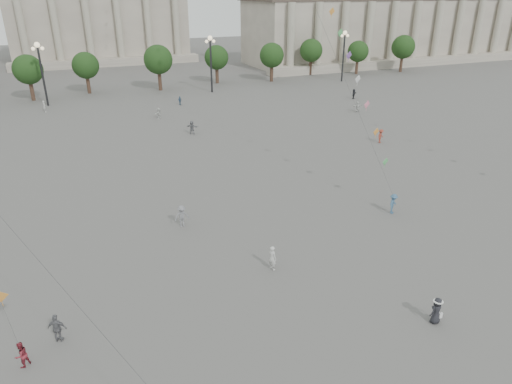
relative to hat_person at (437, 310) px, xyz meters
name	(u,v)px	position (x,y,z in m)	size (l,w,h in m)	color
ground	(336,344)	(-6.56, 0.70, -0.90)	(360.00, 360.00, 0.00)	#565351
hall_east	(389,29)	(68.44, 94.59, 7.52)	(84.00, 26.22, 17.20)	gray
hall_central	(96,7)	(-6.56, 129.92, 13.33)	(48.30, 34.30, 35.50)	gray
tree_row	(126,63)	(-6.56, 78.70, 4.49)	(137.12, 5.12, 8.00)	#38261C
lamp_post_mid_west	(40,62)	(-21.56, 70.70, 6.45)	(2.00, 0.90, 10.65)	#262628
lamp_post_mid_east	(211,54)	(8.44, 70.70, 6.45)	(2.00, 0.90, 10.65)	#262628
lamp_post_far_east	(344,47)	(38.44, 70.70, 6.45)	(2.00, 0.90, 10.65)	#262628
person_crowd_0	(180,100)	(-0.10, 62.42, -0.15)	(0.89, 0.37, 1.52)	#2F4B6A
person_crowd_4	(159,113)	(-5.48, 54.51, -0.05)	(1.59, 0.51, 1.72)	silver
person_crowd_6	(182,216)	(-11.04, 18.03, 0.06)	(1.25, 0.72, 1.93)	slate
person_crowd_7	(357,107)	(25.77, 46.08, -0.03)	(1.63, 0.52, 1.75)	silver
person_crowd_8	(381,136)	(18.98, 30.79, 0.00)	(1.17, 0.67, 1.81)	maroon
person_crowd_9	(354,94)	(30.85, 54.70, 0.00)	(1.68, 0.54, 1.81)	black
person_crowd_10	(44,106)	(-21.99, 65.94, 0.05)	(0.69, 0.46, 1.90)	silver
person_crowd_12	(192,127)	(-2.91, 44.29, 0.05)	(1.77, 0.56, 1.91)	slate
person_crowd_13	(272,258)	(-6.69, 9.08, 0.04)	(0.69, 0.45, 1.89)	beige
tourist_3	(57,328)	(-21.07, 7.10, 0.01)	(1.08, 0.45, 1.84)	slate
kite_flyer_0	(21,355)	(-22.89, 5.79, -0.14)	(0.75, 0.58, 1.54)	maroon
kite_flyer_1	(393,204)	(7.12, 13.12, 0.03)	(1.21, 0.69, 1.87)	#385D80
hat_person	(437,310)	(0.00, 0.00, 0.00)	(0.93, 0.69, 1.74)	black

